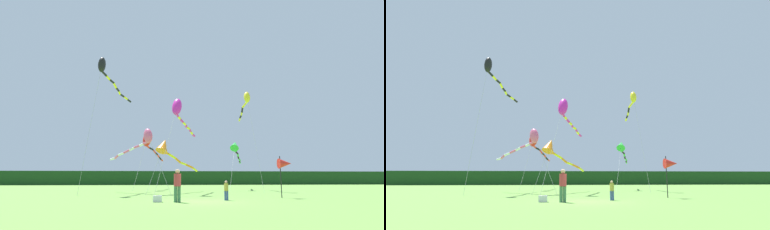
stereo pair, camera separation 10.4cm
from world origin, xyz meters
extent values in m
plane|color=#6B9E42|center=(0.00, 0.00, 0.00)|extent=(120.00, 120.00, 0.00)
cube|color=#193D19|center=(0.00, 45.00, 1.33)|extent=(108.00, 2.99, 2.65)
cylinder|color=#3F724C|center=(-1.55, -0.20, 0.44)|extent=(0.18, 0.18, 0.88)
cylinder|color=#3F724C|center=(-1.35, -0.20, 0.44)|extent=(0.18, 0.18, 0.88)
cylinder|color=#B23338|center=(-1.45, -0.20, 1.22)|extent=(0.40, 0.40, 0.69)
sphere|color=tan|center=(-1.45, -0.20, 1.70)|extent=(0.26, 0.26, 0.26)
cylinder|color=#334C8C|center=(1.52, 1.00, 0.28)|extent=(0.12, 0.12, 0.56)
cylinder|color=#334C8C|center=(1.65, 1.00, 0.28)|extent=(0.12, 0.12, 0.56)
cylinder|color=olive|center=(1.59, 1.00, 0.79)|extent=(0.26, 0.26, 0.45)
sphere|color=tan|center=(1.59, 1.00, 1.09)|extent=(0.16, 0.16, 0.16)
cube|color=silver|center=(-2.56, 0.10, 0.18)|extent=(0.50, 0.39, 0.35)
cylinder|color=black|center=(5.81, 2.87, 1.41)|extent=(0.06, 0.06, 2.82)
cone|color=red|center=(6.16, 2.87, 2.31)|extent=(0.90, 0.70, 0.70)
cylinder|color=#B2B2B2|center=(6.90, 11.87, 5.00)|extent=(0.10, 4.16, 10.02)
ellipsoid|color=yellow|center=(6.86, 13.95, 10.01)|extent=(0.69, 1.05, 1.43)
cylinder|color=yellow|center=(6.75, 14.48, 9.31)|extent=(0.43, 1.18, 0.56)
cylinder|color=black|center=(6.74, 15.56, 8.97)|extent=(0.40, 1.17, 0.51)
cylinder|color=yellow|center=(6.94, 16.65, 8.75)|extent=(0.41, 1.14, 0.32)
cylinder|color=black|center=(7.11, 17.73, 8.63)|extent=(0.33, 1.14, 0.33)
cylinder|color=yellow|center=(7.26, 18.82, 8.48)|extent=(0.37, 1.15, 0.36)
cylinder|color=#B2B2B2|center=(-4.56, 15.18, 2.79)|extent=(1.14, 3.56, 5.59)
ellipsoid|color=red|center=(-4.00, 16.95, 5.58)|extent=(1.30, 1.60, 1.88)
cylinder|color=red|center=(-3.90, 17.40, 4.83)|extent=(0.40, 0.97, 0.33)
cylinder|color=black|center=(-3.56, 18.24, 4.67)|extent=(0.67, 0.92, 0.39)
cylinder|color=red|center=(-3.19, 19.07, 4.42)|extent=(0.47, 0.99, 0.49)
cylinder|color=black|center=(-2.96, 19.95, 4.22)|extent=(0.40, 0.96, 0.30)
cylinder|color=red|center=(-2.75, 20.84, 4.05)|extent=(0.42, 0.99, 0.43)
cylinder|color=black|center=(-2.51, 21.72, 3.79)|extent=(0.47, 0.99, 0.47)
cylinder|color=red|center=(-2.27, 22.61, 3.61)|extent=(0.42, 0.96, 0.30)
cylinder|color=#B2B2B2|center=(-1.97, 6.41, 3.76)|extent=(1.80, 4.56, 7.54)
ellipsoid|color=#E026B2|center=(-1.08, 8.68, 7.53)|extent=(1.27, 1.50, 1.82)
cylinder|color=#E026B2|center=(-1.01, 8.99, 6.83)|extent=(0.34, 0.68, 0.27)
cylinder|color=yellow|center=(-0.83, 9.59, 6.74)|extent=(0.42, 0.70, 0.32)
cylinder|color=#E026B2|center=(-0.57, 10.16, 6.58)|extent=(0.50, 0.70, 0.39)
cylinder|color=yellow|center=(-0.28, 10.72, 6.41)|extent=(0.47, 0.69, 0.34)
cylinder|color=#E026B2|center=(-0.07, 11.31, 6.28)|extent=(0.36, 0.70, 0.32)
cylinder|color=yellow|center=(0.19, 11.88, 6.17)|extent=(0.53, 0.66, 0.30)
cylinder|color=#E026B2|center=(0.44, 12.45, 6.04)|extent=(0.37, 0.71, 0.35)
cylinder|color=yellow|center=(0.64, 13.04, 5.87)|extent=(0.44, 0.71, 0.37)
cylinder|color=#E026B2|center=(0.91, 13.61, 5.70)|extent=(0.50, 0.69, 0.35)
cylinder|color=#B2B2B2|center=(-2.87, 8.16, 2.06)|extent=(1.37, 1.75, 4.12)
cone|color=orange|center=(-2.20, 9.02, 4.11)|extent=(1.77, 1.84, 1.53)
cylinder|color=orange|center=(-1.99, 9.49, 3.56)|extent=(0.63, 1.04, 0.37)
cylinder|color=yellow|center=(-1.43, 10.33, 3.30)|extent=(0.87, 0.94, 0.53)
cylinder|color=orange|center=(-0.83, 11.15, 2.96)|extent=(0.73, 1.04, 0.54)
cylinder|color=yellow|center=(-0.27, 12.01, 2.70)|extent=(0.77, 0.98, 0.35)
cylinder|color=orange|center=(0.40, 12.78, 2.48)|extent=(0.92, 0.89, 0.48)
cylinder|color=yellow|center=(1.04, 13.57, 2.20)|extent=(0.73, 1.03, 0.48)
cylinder|color=#B2B2B2|center=(5.14, 14.34, 2.52)|extent=(1.81, 4.89, 5.05)
cone|color=green|center=(6.03, 16.77, 5.04)|extent=(1.44, 1.74, 1.49)
cylinder|color=green|center=(6.15, 17.12, 4.48)|extent=(0.44, 0.82, 0.41)
cylinder|color=black|center=(6.47, 17.78, 4.27)|extent=(0.61, 0.77, 0.39)
cylinder|color=green|center=(6.79, 18.44, 4.06)|extent=(0.42, 0.82, 0.42)
cylinder|color=black|center=(7.01, 19.15, 3.82)|extent=(0.45, 0.83, 0.44)
cylinder|color=green|center=(7.30, 19.83, 3.60)|extent=(0.54, 0.79, 0.38)
cylinder|color=black|center=(7.54, 20.53, 3.42)|extent=(0.35, 0.81, 0.36)
cylinder|color=green|center=(7.73, 21.24, 3.29)|extent=(0.44, 0.79, 0.30)
cylinder|color=#B2B2B2|center=(-2.54, 7.66, 2.46)|extent=(2.05, 2.39, 4.93)
ellipsoid|color=#E5598C|center=(-3.55, 8.84, 4.92)|extent=(1.32, 1.39, 1.55)
cylinder|color=#E5598C|center=(-3.75, 9.16, 4.35)|extent=(0.57, 0.77, 0.30)
cylinder|color=white|center=(-4.13, 9.80, 4.25)|extent=(0.56, 0.77, 0.29)
cylinder|color=#E5598C|center=(-4.57, 10.40, 4.14)|extent=(0.68, 0.71, 0.33)
cylinder|color=white|center=(-5.06, 10.96, 3.98)|extent=(0.65, 0.74, 0.37)
cylinder|color=#E5598C|center=(-5.59, 11.48, 3.78)|extent=(0.76, 0.65, 0.43)
cylinder|color=white|center=(-6.17, 11.96, 3.57)|extent=(0.72, 0.68, 0.37)
cylinder|color=#E5598C|center=(-6.64, 12.53, 3.36)|extent=(0.58, 0.80, 0.43)
cylinder|color=white|center=(-7.08, 13.13, 3.19)|extent=(0.67, 0.71, 0.30)
cylinder|color=#B2B2B2|center=(-8.31, 8.15, 5.76)|extent=(0.72, 2.73, 11.53)
ellipsoid|color=black|center=(-7.96, 9.50, 11.52)|extent=(0.89, 1.18, 1.59)
cylinder|color=black|center=(-7.80, 9.85, 10.82)|extent=(0.52, 0.83, 0.41)
cylinder|color=yellow|center=(-7.55, 10.56, 10.66)|extent=(0.39, 0.82, 0.31)
cylinder|color=black|center=(-7.32, 11.29, 10.54)|extent=(0.48, 0.81, 0.32)
cylinder|color=yellow|center=(-7.10, 12.02, 10.35)|extent=(0.35, 0.85, 0.45)
cylinder|color=black|center=(-6.94, 12.76, 10.16)|extent=(0.37, 0.82, 0.32)
cylinder|color=yellow|center=(-6.84, 13.51, 10.04)|extent=(0.24, 0.80, 0.31)
cylinder|color=black|center=(-6.66, 14.24, 9.93)|extent=(0.50, 0.80, 0.30)
cylinder|color=yellow|center=(-6.36, 14.95, 9.85)|extent=(0.49, 0.80, 0.28)
cylinder|color=black|center=(-6.06, 15.64, 9.74)|extent=(0.51, 0.81, 0.33)
camera|label=1|loc=(-2.42, -17.96, 1.34)|focal=28.84mm
camera|label=2|loc=(-2.32, -17.97, 1.34)|focal=28.84mm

